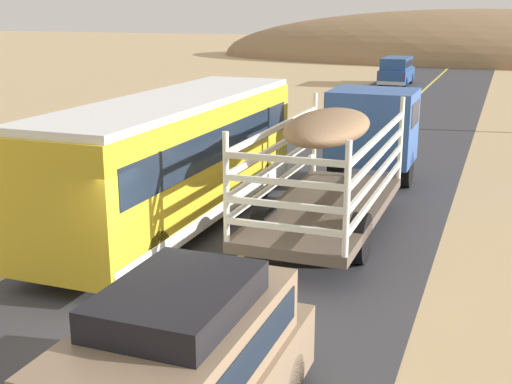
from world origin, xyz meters
TOP-DOWN VIEW (x-y plane):
  - ground_plane at (0.00, 0.00)m, footprint 240.00×240.00m
  - road_surface at (0.00, 0.00)m, footprint 8.00×120.00m
  - road_centre_line at (0.00, 0.00)m, footprint 0.16×117.60m
  - suv_near at (1.88, -2.89)m, footprint 1.90×4.62m
  - livestock_truck at (1.41, 8.73)m, footprint 2.53×9.70m
  - bus at (-2.32, 5.19)m, footprint 2.54×10.00m
  - car_far at (-2.23, 38.54)m, footprint 1.90×4.62m
  - distant_hill at (2.03, 65.56)m, footprint 56.80×24.23m

SIDE VIEW (x-z plane):
  - ground_plane at x=0.00m, z-range 0.00..0.00m
  - distant_hill at x=2.03m, z-range -5.18..5.18m
  - road_surface at x=0.00m, z-range 0.00..0.02m
  - road_centre_line at x=0.00m, z-range 0.02..0.02m
  - car_far at x=-2.23m, z-range 0.12..2.05m
  - suv_near at x=1.88m, z-range 0.01..2.29m
  - bus at x=-2.32m, z-range 0.14..3.35m
  - livestock_truck at x=1.41m, z-range 0.28..3.30m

